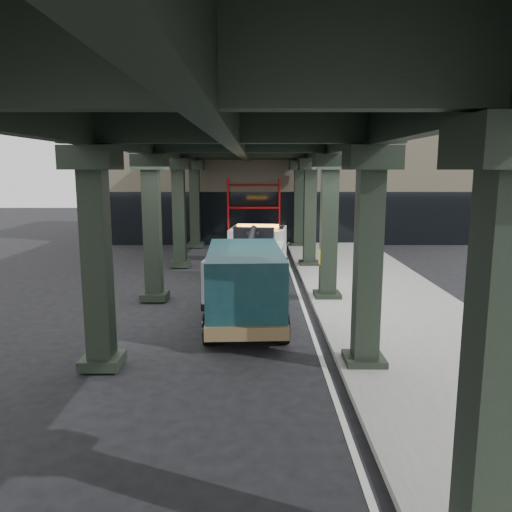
{
  "coord_description": "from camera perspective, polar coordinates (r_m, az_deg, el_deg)",
  "views": [
    {
      "loc": [
        0.12,
        -14.85,
        4.5
      ],
      "look_at": [
        0.12,
        1.3,
        1.7
      ],
      "focal_mm": 35.0,
      "sensor_mm": 36.0,
      "label": 1
    }
  ],
  "objects": [
    {
      "name": "sidewalk",
      "position": [
        17.96,
        14.14,
        -4.73
      ],
      "size": [
        5.0,
        40.0,
        0.15
      ],
      "primitive_type": "cube",
      "color": "gray",
      "rests_on": "ground"
    },
    {
      "name": "ground",
      "position": [
        15.52,
        -0.46,
        -7.02
      ],
      "size": [
        90.0,
        90.0,
        0.0
      ],
      "primitive_type": "plane",
      "color": "black",
      "rests_on": "ground"
    },
    {
      "name": "tow_truck",
      "position": [
        18.12,
        -0.34,
        -0.58
      ],
      "size": [
        2.93,
        7.84,
        2.51
      ],
      "rotation": [
        0.0,
        0.0,
        -0.11
      ],
      "color": "black",
      "rests_on": "ground"
    },
    {
      "name": "building",
      "position": [
        34.9,
        3.1,
        9.0
      ],
      "size": [
        22.0,
        10.0,
        8.0
      ],
      "primitive_type": "cube",
      "color": "#C6B793",
      "rests_on": "ground"
    },
    {
      "name": "viaduct",
      "position": [
        16.88,
        -1.83,
        13.09
      ],
      "size": [
        7.4,
        32.0,
        6.4
      ],
      "color": "black",
      "rests_on": "ground"
    },
    {
      "name": "scaffolding",
      "position": [
        29.59,
        -0.26,
        5.2
      ],
      "size": [
        3.08,
        0.88,
        4.0
      ],
      "color": "red",
      "rests_on": "ground"
    },
    {
      "name": "lane_stripe",
      "position": [
        17.51,
        5.18,
        -5.08
      ],
      "size": [
        0.12,
        38.0,
        0.01
      ],
      "primitive_type": "cube",
      "color": "silver",
      "rests_on": "ground"
    },
    {
      "name": "towed_van",
      "position": [
        14.65,
        -1.32,
        -3.09
      ],
      "size": [
        2.46,
        5.7,
        2.27
      ],
      "rotation": [
        0.0,
        0.0,
        0.04
      ],
      "color": "#10363C",
      "rests_on": "ground"
    }
  ]
}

